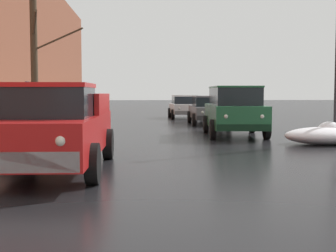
# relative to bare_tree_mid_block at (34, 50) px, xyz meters

# --- Properties ---
(left_sidewalk_slab) EXTENTS (3.08, 80.00, 0.14)m
(left_sidewalk_slab) POSITION_rel_bare_tree_mid_block_xyz_m (-1.26, -0.94, -3.35)
(left_sidewalk_slab) COLOR gray
(left_sidewalk_slab) RESTS_ON ground
(snow_bank_near_corner_right) EXTENTS (2.40, 1.48, 0.69)m
(snow_bank_near_corner_right) POSITION_rel_bare_tree_mid_block_xyz_m (10.23, -6.44, -3.15)
(snow_bank_near_corner_right) COLOR white
(snow_bank_near_corner_right) RESTS_ON ground
(snow_bank_along_right_kerb) EXTENTS (2.10, 0.92, 0.82)m
(snow_bank_along_right_kerb) POSITION_rel_bare_tree_mid_block_xyz_m (1.03, 3.01, -3.03)
(snow_bank_along_right_kerb) COLOR white
(snow_bank_along_right_kerb) RESTS_ON ground
(bare_tree_mid_block) EXTENTS (3.27, 1.91, 6.87)m
(bare_tree_mid_block) POSITION_rel_bare_tree_mid_block_xyz_m (0.00, 0.00, 0.00)
(bare_tree_mid_block) COLOR #423323
(bare_tree_mid_block) RESTS_ON ground
(pickup_truck_red_approaching_near_lane) EXTENTS (2.21, 5.24, 1.76)m
(pickup_truck_red_approaching_near_lane) POSITION_rel_bare_tree_mid_block_xyz_m (2.81, -10.91, -2.54)
(pickup_truck_red_approaching_near_lane) COLOR red
(pickup_truck_red_approaching_near_lane) RESTS_ON ground
(suv_green_parked_kerbside_close) EXTENTS (2.19, 4.47, 1.82)m
(suv_green_parked_kerbside_close) POSITION_rel_bare_tree_mid_block_xyz_m (8.01, -3.46, -2.44)
(suv_green_parked_kerbside_close) COLOR #1E5633
(suv_green_parked_kerbside_close) RESTS_ON ground
(sedan_grey_parked_kerbside_mid) EXTENTS (1.89, 4.22, 1.42)m
(sedan_grey_parked_kerbside_mid) POSITION_rel_bare_tree_mid_block_xyz_m (7.97, 2.99, -2.67)
(sedan_grey_parked_kerbside_mid) COLOR slate
(sedan_grey_parked_kerbside_mid) RESTS_ON ground
(sedan_white_parked_far_down_block) EXTENTS (1.96, 3.93, 1.42)m
(sedan_white_parked_far_down_block) POSITION_rel_bare_tree_mid_block_xyz_m (7.30, 8.53, -2.67)
(sedan_white_parked_far_down_block) COLOR silver
(sedan_white_parked_far_down_block) RESTS_ON ground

